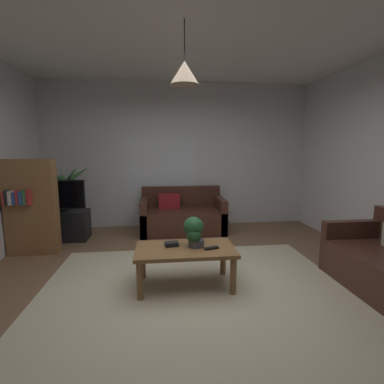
{
  "coord_description": "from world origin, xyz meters",
  "views": [
    {
      "loc": [
        -0.37,
        -2.9,
        1.54
      ],
      "look_at": [
        0.0,
        0.3,
        1.05
      ],
      "focal_mm": 26.4,
      "sensor_mm": 36.0,
      "label": 1
    }
  ],
  "objects_px": {
    "couch_under_window": "(182,217)",
    "book_on_table_1": "(171,243)",
    "tv": "(58,196)",
    "pendant_lamp": "(185,73)",
    "remote_on_table_0": "(201,243)",
    "remote_on_table_1": "(211,248)",
    "potted_palm_corner": "(68,203)",
    "bookshelf_corner": "(31,207)",
    "potted_plant_on_table": "(194,231)",
    "coffee_table": "(185,254)",
    "book_on_table_0": "(172,245)",
    "tv_stand": "(61,225)"
  },
  "relations": [
    {
      "from": "couch_under_window",
      "to": "book_on_table_1",
      "type": "xyz_separation_m",
      "value": [
        -0.29,
        -2.09,
        0.21
      ]
    },
    {
      "from": "tv",
      "to": "pendant_lamp",
      "type": "relative_size",
      "value": 1.35
    },
    {
      "from": "remote_on_table_0",
      "to": "remote_on_table_1",
      "type": "relative_size",
      "value": 1.0
    },
    {
      "from": "potted_palm_corner",
      "to": "bookshelf_corner",
      "type": "relative_size",
      "value": 0.9
    },
    {
      "from": "tv",
      "to": "bookshelf_corner",
      "type": "xyz_separation_m",
      "value": [
        -0.19,
        -0.6,
        -0.06
      ]
    },
    {
      "from": "couch_under_window",
      "to": "bookshelf_corner",
      "type": "bearing_deg",
      "value": -158.65
    },
    {
      "from": "pendant_lamp",
      "to": "potted_plant_on_table",
      "type": "bearing_deg",
      "value": 19.29
    },
    {
      "from": "potted_plant_on_table",
      "to": "potted_palm_corner",
      "type": "bearing_deg",
      "value": 131.66
    },
    {
      "from": "remote_on_table_0",
      "to": "pendant_lamp",
      "type": "xyz_separation_m",
      "value": [
        -0.19,
        -0.09,
        1.85
      ]
    },
    {
      "from": "remote_on_table_1",
      "to": "tv",
      "type": "relative_size",
      "value": 0.19
    },
    {
      "from": "bookshelf_corner",
      "to": "remote_on_table_0",
      "type": "bearing_deg",
      "value": -26.67
    },
    {
      "from": "book_on_table_1",
      "to": "remote_on_table_1",
      "type": "height_order",
      "value": "book_on_table_1"
    },
    {
      "from": "bookshelf_corner",
      "to": "coffee_table",
      "type": "bearing_deg",
      "value": -30.59
    },
    {
      "from": "potted_palm_corner",
      "to": "pendant_lamp",
      "type": "xyz_separation_m",
      "value": [
        1.96,
        -2.36,
        1.76
      ]
    },
    {
      "from": "coffee_table",
      "to": "book_on_table_0",
      "type": "distance_m",
      "value": 0.18
    },
    {
      "from": "book_on_table_1",
      "to": "potted_palm_corner",
      "type": "xyz_separation_m",
      "value": [
        -1.81,
        2.29,
        0.07
      ]
    },
    {
      "from": "book_on_table_0",
      "to": "potted_plant_on_table",
      "type": "height_order",
      "value": "potted_plant_on_table"
    },
    {
      "from": "coffee_table",
      "to": "book_on_table_1",
      "type": "distance_m",
      "value": 0.2
    },
    {
      "from": "pendant_lamp",
      "to": "potted_palm_corner",
      "type": "bearing_deg",
      "value": 129.74
    },
    {
      "from": "book_on_table_1",
      "to": "pendant_lamp",
      "type": "xyz_separation_m",
      "value": [
        0.15,
        -0.07,
        1.83
      ]
    },
    {
      "from": "pendant_lamp",
      "to": "remote_on_table_0",
      "type": "bearing_deg",
      "value": 26.14
    },
    {
      "from": "book_on_table_1",
      "to": "tv",
      "type": "relative_size",
      "value": 0.18
    },
    {
      "from": "couch_under_window",
      "to": "coffee_table",
      "type": "height_order",
      "value": "couch_under_window"
    },
    {
      "from": "book_on_table_1",
      "to": "potted_palm_corner",
      "type": "bearing_deg",
      "value": 128.41
    },
    {
      "from": "book_on_table_1",
      "to": "remote_on_table_1",
      "type": "bearing_deg",
      "value": -18.79
    },
    {
      "from": "coffee_table",
      "to": "potted_palm_corner",
      "type": "distance_m",
      "value": 3.08
    },
    {
      "from": "tv",
      "to": "remote_on_table_0",
      "type": "bearing_deg",
      "value": -39.49
    },
    {
      "from": "book_on_table_1",
      "to": "pendant_lamp",
      "type": "bearing_deg",
      "value": -26.31
    },
    {
      "from": "couch_under_window",
      "to": "bookshelf_corner",
      "type": "distance_m",
      "value": 2.49
    },
    {
      "from": "coffee_table",
      "to": "tv",
      "type": "bearing_deg",
      "value": 136.37
    },
    {
      "from": "potted_plant_on_table",
      "to": "bookshelf_corner",
      "type": "relative_size",
      "value": 0.24
    },
    {
      "from": "remote_on_table_1",
      "to": "pendant_lamp",
      "type": "relative_size",
      "value": 0.25
    },
    {
      "from": "remote_on_table_0",
      "to": "bookshelf_corner",
      "type": "height_order",
      "value": "bookshelf_corner"
    },
    {
      "from": "remote_on_table_1",
      "to": "potted_plant_on_table",
      "type": "bearing_deg",
      "value": 42.23
    },
    {
      "from": "book_on_table_0",
      "to": "tv_stand",
      "type": "xyz_separation_m",
      "value": [
        -1.81,
        1.82,
        -0.21
      ]
    },
    {
      "from": "couch_under_window",
      "to": "remote_on_table_0",
      "type": "bearing_deg",
      "value": -88.59
    },
    {
      "from": "tv_stand",
      "to": "pendant_lamp",
      "type": "bearing_deg",
      "value": -43.96
    },
    {
      "from": "potted_plant_on_table",
      "to": "remote_on_table_1",
      "type": "bearing_deg",
      "value": -31.59
    },
    {
      "from": "pendant_lamp",
      "to": "couch_under_window",
      "type": "bearing_deg",
      "value": 86.26
    },
    {
      "from": "book_on_table_0",
      "to": "potted_plant_on_table",
      "type": "xyz_separation_m",
      "value": [
        0.25,
        -0.03,
        0.17
      ]
    },
    {
      "from": "remote_on_table_0",
      "to": "bookshelf_corner",
      "type": "bearing_deg",
      "value": 163.57
    },
    {
      "from": "potted_palm_corner",
      "to": "pendant_lamp",
      "type": "distance_m",
      "value": 3.54
    },
    {
      "from": "coffee_table",
      "to": "remote_on_table_1",
      "type": "height_order",
      "value": "remote_on_table_1"
    },
    {
      "from": "bookshelf_corner",
      "to": "pendant_lamp",
      "type": "distance_m",
      "value": 2.96
    },
    {
      "from": "remote_on_table_1",
      "to": "remote_on_table_0",
      "type": "bearing_deg",
      "value": 12.33
    },
    {
      "from": "potted_plant_on_table",
      "to": "pendant_lamp",
      "type": "distance_m",
      "value": 1.68
    },
    {
      "from": "book_on_table_0",
      "to": "tv_stand",
      "type": "distance_m",
      "value": 2.58
    },
    {
      "from": "book_on_table_0",
      "to": "remote_on_table_1",
      "type": "relative_size",
      "value": 0.89
    },
    {
      "from": "tv_stand",
      "to": "pendant_lamp",
      "type": "height_order",
      "value": "pendant_lamp"
    },
    {
      "from": "book_on_table_0",
      "to": "pendant_lamp",
      "type": "height_order",
      "value": "pendant_lamp"
    }
  ]
}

